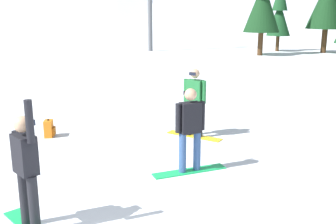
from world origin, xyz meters
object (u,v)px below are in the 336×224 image
object	(u,v)px
snowboarder_midground	(190,129)
backpack_orange	(49,129)
snowboarder_foreground	(26,169)
snowboarder_background	(195,101)
pine_tree_short	(279,12)

from	to	relation	value
snowboarder_midground	backpack_orange	xyz separation A→B (m)	(-4.07, 1.13, -0.69)
snowboarder_foreground	snowboarder_background	xyz separation A→B (m)	(1.17, 5.19, -0.02)
snowboarder_foreground	backpack_orange	xyz separation A→B (m)	(-2.40, 4.00, -0.75)
snowboarder_midground	snowboarder_background	size ratio (longest dim) A/B	0.97
snowboarder_foreground	backpack_orange	world-z (taller)	snowboarder_foreground
backpack_orange	pine_tree_short	xyz separation A→B (m)	(4.23, 25.39, 2.83)
snowboarder_foreground	snowboarder_midground	world-z (taller)	snowboarder_foreground
snowboarder_midground	backpack_orange	size ratio (longest dim) A/B	3.65
snowboarder_foreground	pine_tree_short	size ratio (longest dim) A/B	0.36
snowboarder_midground	snowboarder_background	world-z (taller)	snowboarder_background
snowboarder_midground	pine_tree_short	size ratio (longest dim) A/B	0.31
snowboarder_foreground	pine_tree_short	xyz separation A→B (m)	(1.84, 29.39, 2.08)
snowboarder_midground	backpack_orange	bearing A→B (deg)	164.52
snowboarder_foreground	snowboarder_background	size ratio (longest dim) A/B	1.14
snowboarder_foreground	backpack_orange	size ratio (longest dim) A/B	4.29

